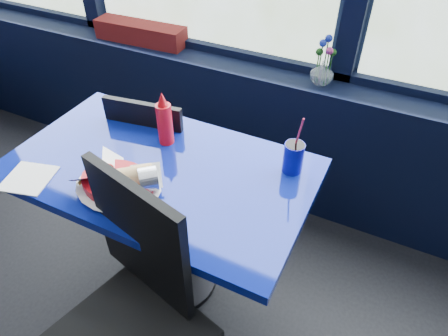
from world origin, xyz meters
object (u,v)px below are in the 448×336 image
planter_box (141,33)px  flower_vase (323,70)px  food_basket (119,182)px  chair_near_front (134,303)px  chair_near_back (166,156)px  ketchup_bottle (165,121)px  soda_cup (293,157)px  near_table (163,199)px

planter_box → flower_vase: flower_vase is taller
food_basket → flower_vase: bearing=48.9°
chair_near_front → food_basket: 0.42m
chair_near_front → chair_near_back: chair_near_front is taller
food_basket → ketchup_bottle: 0.33m
ketchup_bottle → soda_cup: bearing=6.4°
food_basket → soda_cup: soda_cup is taller
planter_box → flower_vase: size_ratio=2.29×
near_table → ketchup_bottle: 0.33m
food_basket → soda_cup: size_ratio=1.32×
planter_box → near_table: bearing=-54.2°
food_basket → planter_box: bearing=104.3°
near_table → ketchup_bottle: bearing=111.2°
ketchup_bottle → soda_cup: (0.54, 0.06, -0.04)m
chair_near_front → food_basket: size_ratio=2.87×
soda_cup → chair_near_back: bearing=170.6°
near_table → food_basket: 0.29m
near_table → chair_near_back: 0.39m
flower_vase → ketchup_bottle: size_ratio=1.01×
near_table → flower_vase: flower_vase is taller
near_table → ketchup_bottle: size_ratio=5.04×
chair_near_back → food_basket: 0.60m
near_table → planter_box: size_ratio=2.17×
planter_box → chair_near_front: bearing=-59.3°
chair_near_front → ketchup_bottle: chair_near_front is taller
soda_cup → ketchup_bottle: bearing=-173.6°
near_table → flower_vase: bearing=64.5°
chair_near_front → planter_box: 1.61m
food_basket → soda_cup: (0.53, 0.39, 0.03)m
planter_box → food_basket: size_ratio=1.60×
chair_near_front → soda_cup: soda_cup is taller
chair_near_front → near_table: bearing=125.8°
near_table → planter_box: 1.14m
soda_cup → food_basket: bearing=-143.8°
flower_vase → ketchup_bottle: (-0.46, -0.69, -0.02)m
planter_box → flower_vase: bearing=-3.9°
chair_near_back → food_basket: bearing=98.2°
planter_box → chair_near_back: bearing=-50.9°
near_table → soda_cup: (0.48, 0.21, 0.25)m
chair_near_front → chair_near_back: bearing=130.5°
chair_near_front → soda_cup: bearing=80.3°
planter_box → ketchup_bottle: size_ratio=2.32×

